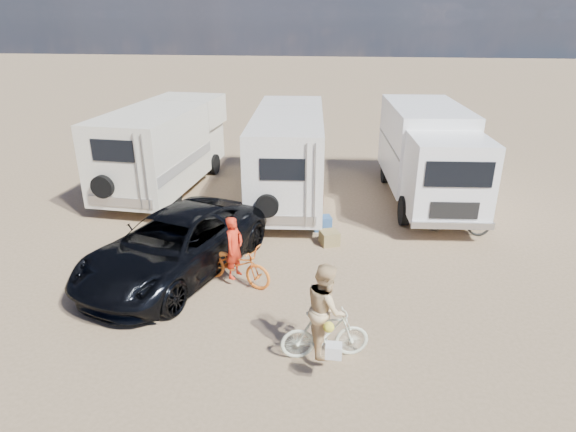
# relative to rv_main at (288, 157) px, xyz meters

# --- Properties ---
(ground) EXTENTS (140.00, 140.00, 0.00)m
(ground) POSITION_rel_rv_main_xyz_m (0.42, -6.75, -1.52)
(ground) COLOR #9A7C5B
(ground) RESTS_ON ground
(rv_main) EXTENTS (2.72, 7.06, 3.04)m
(rv_main) POSITION_rel_rv_main_xyz_m (0.00, 0.00, 0.00)
(rv_main) COLOR silver
(rv_main) RESTS_ON ground
(rv_left) EXTENTS (3.02, 6.95, 3.02)m
(rv_left) POSITION_rel_rv_main_xyz_m (-4.63, 0.64, -0.01)
(rv_left) COLOR beige
(rv_left) RESTS_ON ground
(box_truck) EXTENTS (2.90, 7.00, 3.16)m
(box_truck) POSITION_rel_rv_main_xyz_m (4.73, 0.31, 0.06)
(box_truck) COLOR white
(box_truck) RESTS_ON ground
(dark_suv) EXTENTS (4.22, 6.05, 1.54)m
(dark_suv) POSITION_rel_rv_main_xyz_m (-2.20, -5.56, -0.75)
(dark_suv) COLOR black
(dark_suv) RESTS_ON ground
(bike_man) EXTENTS (2.05, 1.31, 1.02)m
(bike_man) POSITION_rel_rv_main_xyz_m (-0.60, -5.89, -1.01)
(bike_man) COLOR orange
(bike_man) RESTS_ON ground
(bike_woman) EXTENTS (1.74, 0.82, 1.01)m
(bike_woman) POSITION_rel_rv_main_xyz_m (1.67, -8.41, -1.02)
(bike_woman) COLOR silver
(bike_woman) RESTS_ON ground
(rider_man) EXTENTS (0.54, 0.66, 1.54)m
(rider_man) POSITION_rel_rv_main_xyz_m (-0.60, -5.89, -0.75)
(rider_man) COLOR red
(rider_man) RESTS_ON ground
(rider_woman) EXTENTS (0.85, 1.00, 1.81)m
(rider_woman) POSITION_rel_rv_main_xyz_m (1.67, -8.41, -0.62)
(rider_woman) COLOR #DCB883
(rider_woman) RESTS_ON ground
(bike_parked) EXTENTS (1.98, 0.98, 0.99)m
(bike_parked) POSITION_rel_rv_main_xyz_m (5.28, -2.29, -1.03)
(bike_parked) COLOR #262725
(bike_parked) RESTS_ON ground
(cooler) EXTENTS (0.62, 0.53, 0.42)m
(cooler) POSITION_rel_rv_main_xyz_m (1.32, -2.50, -1.31)
(cooler) COLOR #2C5083
(cooler) RESTS_ON ground
(crate) EXTENTS (0.64, 0.64, 0.39)m
(crate) POSITION_rel_rv_main_xyz_m (1.58, -3.48, -1.33)
(crate) COLOR olive
(crate) RESTS_ON ground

